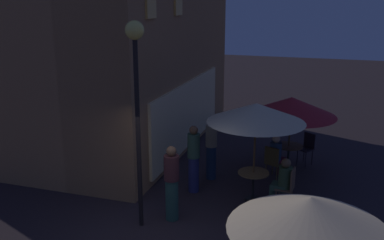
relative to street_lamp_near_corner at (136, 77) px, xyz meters
name	(u,v)px	position (x,y,z in m)	size (l,w,h in m)	color
cafe_building	(114,42)	(3.90, 2.53, 0.27)	(8.98, 6.78, 7.19)	#A17047
street_lamp_near_corner	(136,77)	(0.00, 0.00, 0.00)	(0.38, 0.38, 4.44)	black
cafe_table_0	(253,180)	(1.96, -2.13, -2.76)	(0.76, 0.76, 0.75)	black
cafe_table_2	(288,152)	(4.15, -2.76, -2.73)	(0.79, 0.79, 0.78)	black
patio_umbrella_0	(256,113)	(1.96, -2.13, -1.07)	(2.34, 2.34, 2.48)	black
patio_umbrella_1	(310,214)	(-2.04, -3.60, -1.43)	(2.38, 2.38, 2.15)	black
patio_umbrella_2	(291,107)	(4.15, -2.76, -1.39)	(2.52, 2.52, 2.20)	black
cafe_chair_0	(289,184)	(1.86, -3.00, -2.73)	(0.44, 0.44, 0.99)	brown
cafe_chair_3	(273,160)	(3.42, -2.42, -2.76)	(0.58, 0.58, 0.95)	#4C3E20
cafe_chair_4	(307,146)	(4.86, -3.24, -2.73)	(0.53, 0.53, 0.97)	black
patron_seated_0	(283,179)	(1.88, -2.85, -2.62)	(0.36, 0.53, 1.23)	#2E4935
patron_seated_1	(277,154)	(3.56, -2.49, -2.61)	(0.52, 0.44, 1.25)	#531525
patron_standing_2	(194,158)	(2.01, -0.58, -2.41)	(0.32, 0.32, 1.78)	navy
patron_standing_3	(211,148)	(2.95, -0.78, -2.42)	(0.32, 0.32, 1.75)	#1A2944
patron_standing_4	(172,183)	(0.46, -0.56, -2.43)	(0.34, 0.34, 1.75)	#26483C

